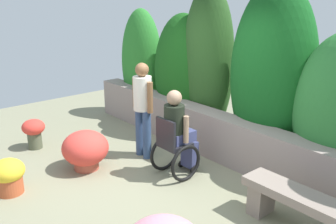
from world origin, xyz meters
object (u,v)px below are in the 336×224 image
person_standing_companion (143,104)px  flower_pot_small_foreground (34,131)px  flower_pot_terracotta_by_wall (8,175)px  person_in_wheelchair (177,136)px  flower_pot_purple_near (85,150)px  stone_bench (304,208)px

person_standing_companion → flower_pot_small_foreground: 2.06m
flower_pot_terracotta_by_wall → person_in_wheelchair: bearing=63.3°
flower_pot_terracotta_by_wall → flower_pot_small_foreground: 1.57m
flower_pot_terracotta_by_wall → flower_pot_small_foreground: flower_pot_small_foreground is taller
person_in_wheelchair → flower_pot_small_foreground: 2.70m
flower_pot_purple_near → flower_pot_small_foreground: size_ratio=1.36×
stone_bench → person_in_wheelchair: person_in_wheelchair is taller
stone_bench → flower_pot_terracotta_by_wall: flower_pot_terracotta_by_wall is taller
person_in_wheelchair → flower_pot_terracotta_by_wall: (-1.07, -2.12, -0.35)m
person_in_wheelchair → flower_pot_purple_near: (-1.06, -0.95, -0.30)m
flower_pot_purple_near → stone_bench: bearing=19.4°
flower_pot_terracotta_by_wall → flower_pot_purple_near: bearing=89.4°
flower_pot_small_foreground → person_standing_companion: bearing=40.1°
flower_pot_small_foreground → person_in_wheelchair: bearing=27.8°
flower_pot_purple_near → flower_pot_small_foreground: flower_pot_purple_near is taller
flower_pot_purple_near → flower_pot_terracotta_by_wall: 1.17m
stone_bench → person_standing_companion: 2.94m
flower_pot_terracotta_by_wall → person_standing_companion: bearing=84.5°
stone_bench → person_standing_companion: bearing=175.9°
stone_bench → flower_pot_small_foreground: (-4.39, -1.38, -0.01)m
stone_bench → flower_pot_small_foreground: size_ratio=2.82×
flower_pot_small_foreground → flower_pot_purple_near: bearing=12.8°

